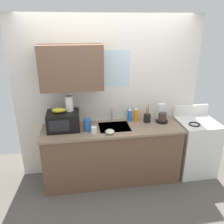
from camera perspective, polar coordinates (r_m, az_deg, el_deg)
kitchen_wall_assembly at (r=3.57m, az=-2.44°, el=4.81°), size 2.86×0.42×2.50m
counter_unit at (r=3.67m, az=0.01°, el=-10.10°), size 2.09×0.63×0.90m
sink_faucet at (r=3.63m, az=0.00°, el=-0.63°), size 0.03×0.03×0.22m
stove_range at (r=4.09m, az=19.77°, el=-7.93°), size 0.60×0.60×1.08m
microwave at (r=3.42m, az=-11.96°, el=-2.18°), size 0.46×0.35×0.27m
banana_bunch at (r=3.36m, az=-13.02°, el=0.45°), size 0.20×0.11×0.07m
paper_towel_roll at (r=3.37m, az=-10.54°, el=2.08°), size 0.11×0.11×0.22m
coffee_maker at (r=3.71m, az=12.16°, el=-0.78°), size 0.19×0.21×0.28m
dish_soap_bottle_blue at (r=3.66m, az=4.41°, el=-0.71°), size 0.07×0.07×0.21m
dish_soap_bottle_orange at (r=3.67m, az=5.96°, el=-0.65°), size 0.07×0.07×0.22m
cereal_canister at (r=3.34m, az=-6.13°, el=-3.21°), size 0.10×0.10×0.18m
mug_white at (r=3.28m, az=-4.50°, el=-4.46°), size 0.08×0.08×0.09m
utensil_crock at (r=3.66m, az=8.69°, el=-1.44°), size 0.11×0.11×0.28m
small_bowl at (r=3.26m, az=-0.53°, el=-4.90°), size 0.13×0.13×0.06m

